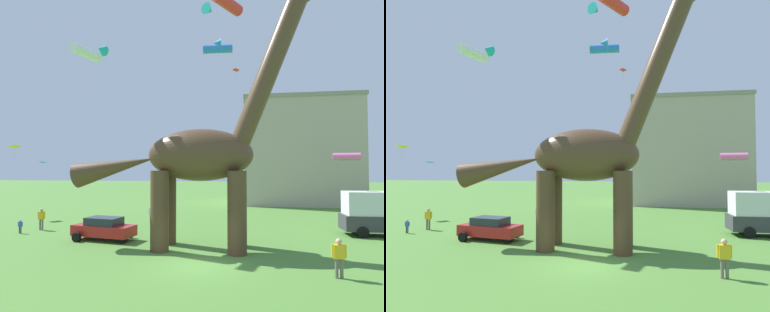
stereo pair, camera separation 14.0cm
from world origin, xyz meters
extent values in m
plane|color=#4C7F33|center=(0.00, 0.00, 0.00)|extent=(240.00, 240.00, 0.00)
cylinder|color=#513823|center=(1.97, 4.73, 2.38)|extent=(1.10, 1.10, 4.75)
cylinder|color=#513823|center=(1.97, 2.63, 2.38)|extent=(1.10, 1.10, 4.75)
cylinder|color=#513823|center=(-2.59, 4.73, 2.38)|extent=(1.10, 1.10, 4.75)
cylinder|color=#513823|center=(-2.59, 2.63, 2.38)|extent=(1.10, 1.10, 4.75)
ellipsoid|color=#513823|center=(-0.31, 3.68, 5.72)|extent=(6.51, 2.80, 3.20)
cylinder|color=#513823|center=(3.91, 3.68, 10.84)|extent=(4.68, 1.20, 9.27)
cone|color=#513823|center=(-5.77, 3.68, 4.98)|extent=(5.72, 1.60, 2.71)
cube|color=red|center=(-7.17, 5.14, 0.67)|extent=(4.45, 2.49, 0.72)
cube|color=#232B35|center=(-7.17, 5.14, 1.29)|extent=(2.51, 1.94, 0.52)
cylinder|color=black|center=(-5.61, 6.03, 0.31)|extent=(0.65, 0.33, 0.62)
cylinder|color=black|center=(-5.61, 4.25, 0.31)|extent=(0.65, 0.33, 0.62)
cylinder|color=black|center=(-8.72, 6.03, 0.31)|extent=(0.65, 0.33, 0.62)
cylinder|color=black|center=(-8.72, 4.25, 0.31)|extent=(0.65, 0.33, 0.62)
cube|color=#38383D|center=(12.23, 9.71, 0.95)|extent=(5.64, 2.20, 1.10)
cube|color=silver|center=(11.44, 9.71, 2.35)|extent=(3.62, 2.08, 1.70)
cylinder|color=black|center=(10.55, 10.76, 0.40)|extent=(0.80, 0.27, 0.80)
cylinder|color=black|center=(10.55, 8.66, 0.40)|extent=(0.80, 0.27, 0.80)
cylinder|color=#2D3347|center=(-14.47, 6.37, 0.26)|extent=(0.09, 0.09, 0.51)
cylinder|color=#2D3347|center=(-14.35, 6.37, 0.26)|extent=(0.09, 0.09, 0.51)
cube|color=blue|center=(-14.41, 6.37, 0.69)|extent=(0.28, 0.17, 0.36)
sphere|color=tan|center=(-14.41, 6.37, 0.95)|extent=(0.16, 0.16, 0.16)
cylinder|color=blue|center=(-14.57, 6.37, 0.71)|extent=(0.07, 0.07, 0.34)
cylinder|color=blue|center=(-14.25, 6.37, 0.71)|extent=(0.07, 0.07, 0.34)
cylinder|color=#6B6056|center=(-5.92, 12.17, 0.43)|extent=(0.14, 0.14, 0.86)
cylinder|color=#6B6056|center=(-5.71, 12.17, 0.43)|extent=(0.14, 0.14, 0.86)
cube|color=silver|center=(-5.81, 12.17, 1.17)|extent=(0.47, 0.29, 0.61)
sphere|color=tan|center=(-5.81, 12.17, 1.61)|extent=(0.27, 0.27, 0.27)
cylinder|color=silver|center=(-6.08, 12.17, 1.20)|extent=(0.12, 0.12, 0.58)
cylinder|color=silver|center=(-5.54, 12.17, 1.20)|extent=(0.12, 0.12, 0.58)
cylinder|color=#6B6056|center=(-13.83, 7.98, 0.43)|extent=(0.14, 0.14, 0.85)
cylinder|color=#6B6056|center=(-13.63, 7.98, 0.43)|extent=(0.14, 0.14, 0.85)
cube|color=yellow|center=(-13.73, 7.98, 1.15)|extent=(0.46, 0.28, 0.60)
sphere|color=tan|center=(-13.73, 7.98, 1.59)|extent=(0.27, 0.27, 0.27)
cylinder|color=yellow|center=(-13.99, 7.98, 1.18)|extent=(0.11, 0.11, 0.57)
cylinder|color=yellow|center=(-13.46, 7.98, 1.18)|extent=(0.11, 0.11, 0.57)
cylinder|color=#6B6056|center=(6.46, -0.88, 0.43)|extent=(0.14, 0.14, 0.87)
cylinder|color=#6B6056|center=(6.67, -0.88, 0.43)|extent=(0.14, 0.14, 0.87)
cube|color=yellow|center=(6.56, -0.88, 1.18)|extent=(0.47, 0.29, 0.61)
sphere|color=tan|center=(6.56, -0.88, 1.62)|extent=(0.27, 0.27, 0.27)
cylinder|color=yellow|center=(6.29, -0.88, 1.21)|extent=(0.12, 0.12, 0.58)
cylinder|color=yellow|center=(6.83, -0.88, 1.21)|extent=(0.12, 0.12, 0.58)
cube|color=#287AE5|center=(-16.60, 12.41, 5.51)|extent=(0.76, 0.64, 0.10)
cylinder|color=white|center=(-16.60, 12.41, 5.08)|extent=(0.01, 0.01, 0.66)
cylinder|color=#287AE5|center=(-0.23, 15.71, 16.61)|extent=(2.90, 0.95, 0.80)
cone|color=#287AE5|center=(-0.15, 14.14, 16.61)|extent=(0.76, 0.88, 0.84)
cylinder|color=white|center=(-8.55, 5.01, 13.03)|extent=(1.39, 2.57, 0.69)
cone|color=#19B2B7|center=(-7.25, 4.61, 13.03)|extent=(0.88, 0.80, 0.73)
cube|color=red|center=(1.32, 22.31, 16.39)|extent=(0.92, 0.99, 0.21)
cylinder|color=green|center=(1.32, 22.31, 15.86)|extent=(0.01, 0.01, 0.81)
cylinder|color=red|center=(1.16, 8.02, 17.27)|extent=(2.30, 3.14, 0.87)
cone|color=#19B2B7|center=(-0.33, 8.87, 17.27)|extent=(1.18, 1.13, 0.92)
cube|color=yellow|center=(-21.14, 14.46, 7.18)|extent=(1.18, 1.25, 0.26)
cylinder|color=pink|center=(-21.14, 14.46, 6.52)|extent=(0.01, 0.01, 1.01)
cylinder|color=pink|center=(13.42, 22.87, 6.26)|extent=(2.90, 1.30, 0.78)
cone|color=black|center=(13.71, 24.38, 6.26)|extent=(0.84, 0.94, 0.82)
cube|color=#B7A893|center=(9.76, 33.75, 7.09)|extent=(15.07, 12.10, 14.19)
cube|color=gray|center=(9.76, 33.75, 14.44)|extent=(15.38, 12.34, 0.50)
camera|label=1|loc=(2.58, -16.96, 4.83)|focal=31.73mm
camera|label=2|loc=(2.72, -16.93, 4.83)|focal=31.73mm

